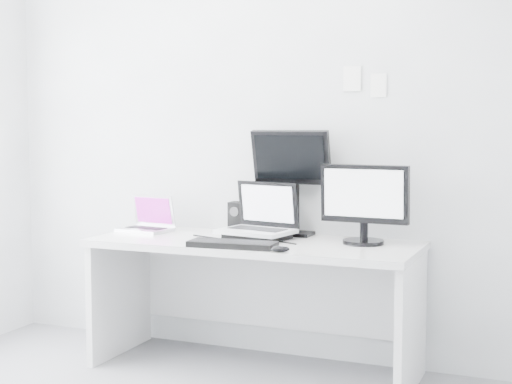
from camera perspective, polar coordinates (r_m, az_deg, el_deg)
back_wall at (r=4.46m, az=1.60°, el=4.88°), size 3.60×0.00×3.60m
desk at (r=4.25m, az=-0.15°, el=-8.52°), size 1.80×0.70×0.73m
macbook at (r=4.57m, az=-8.35°, el=-1.54°), size 0.33×0.27×0.23m
speaker at (r=4.52m, az=-1.40°, el=-1.87°), size 0.12×0.12×0.18m
dell_laptop at (r=4.21m, az=-0.02°, el=-1.36°), size 0.44×0.37×0.33m
rear_monitor at (r=4.36m, az=2.73°, el=0.81°), size 0.46×0.17×0.62m
samsung_monitor at (r=4.07m, az=8.08°, el=-0.83°), size 0.49×0.24×0.44m
keyboard at (r=3.96m, az=-1.78°, el=-3.93°), size 0.47×0.20×0.03m
mouse at (r=3.80m, az=1.82°, el=-4.30°), size 0.11×0.09×0.03m
wall_note_0 at (r=4.32m, az=7.22°, el=8.42°), size 0.10×0.00×0.14m
wall_note_1 at (r=4.28m, az=9.17°, el=7.89°), size 0.09×0.00×0.13m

